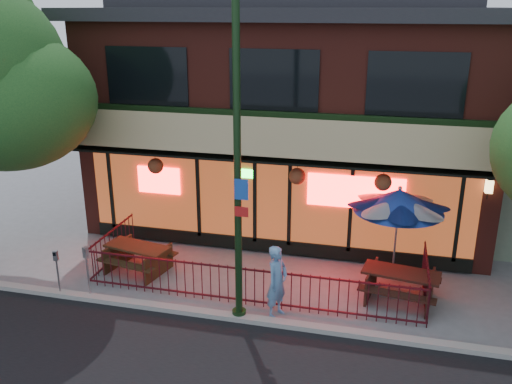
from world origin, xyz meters
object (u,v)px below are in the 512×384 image
pedestrian (277,282)px  parking_meter_far (57,266)px  patio_umbrella (399,200)px  picnic_table_right (400,281)px  street_light (238,189)px  parking_meter_near (87,264)px  picnic_table_left (138,254)px

pedestrian → parking_meter_far: bearing=116.5°
parking_meter_far → patio_umbrella: bearing=19.7°
picnic_table_right → patio_umbrella: 2.03m
street_light → picnic_table_right: size_ratio=3.47×
street_light → parking_meter_far: bearing=-179.0°
picnic_table_right → patio_umbrella: bearing=99.0°
parking_meter_near → parking_meter_far: 0.79m
picnic_table_right → parking_meter_far: size_ratio=1.66×
pedestrian → parking_meter_near: 4.66m
picnic_table_right → parking_meter_far: parking_meter_far is taller
picnic_table_left → picnic_table_right: picnic_table_right is taller
street_light → patio_umbrella: size_ratio=2.71×
parking_meter_near → patio_umbrella: bearing=21.1°
picnic_table_left → pedestrian: 4.33m
picnic_table_right → parking_meter_near: bearing=-167.1°
picnic_table_left → parking_meter_near: bearing=-108.3°
street_light → pedestrian: street_light is taller
street_light → picnic_table_left: 4.53m
picnic_table_left → patio_umbrella: patio_umbrella is taller
pedestrian → parking_meter_far: 5.45m
patio_umbrella → parking_meter_far: 8.65m
street_light → parking_meter_far: (-4.61, -0.08, -2.32)m
pedestrian → parking_meter_far: size_ratio=1.44×
street_light → pedestrian: bearing=21.4°
picnic_table_left → picnic_table_right: 6.89m
patio_umbrella → parking_meter_near: bearing=-158.9°
picnic_table_right → pedestrian: 3.13m
picnic_table_left → picnic_table_right: size_ratio=0.98×
parking_meter_near → street_light: bearing=-0.0°
parking_meter_near → picnic_table_right: bearing=12.9°
pedestrian → street_light: bearing=133.7°
patio_umbrella → parking_meter_far: bearing=-160.3°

